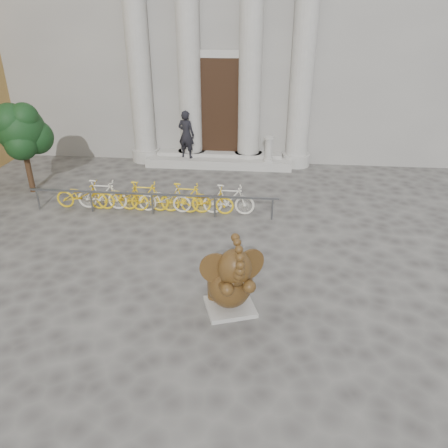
# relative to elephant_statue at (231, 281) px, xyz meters

# --- Properties ---
(ground) EXTENTS (80.00, 80.00, 0.00)m
(ground) POSITION_rel_elephant_statue_xyz_m (-1.33, 0.24, -0.75)
(ground) COLOR #474442
(ground) RESTS_ON ground
(classical_building) EXTENTS (22.00, 10.70, 12.00)m
(classical_building) POSITION_rel_elephant_statue_xyz_m (-1.33, 15.17, 5.24)
(classical_building) COLOR gray
(classical_building) RESTS_ON ground
(entrance_steps) EXTENTS (6.00, 1.20, 0.36)m
(entrance_steps) POSITION_rel_elephant_statue_xyz_m (-1.33, 9.64, -0.57)
(entrance_steps) COLOR #A8A59E
(entrance_steps) RESTS_ON ground
(elephant_statue) EXTENTS (1.37, 1.62, 2.05)m
(elephant_statue) POSITION_rel_elephant_statue_xyz_m (0.00, 0.00, 0.00)
(elephant_statue) COLOR #A8A59E
(elephant_statue) RESTS_ON ground
(bike_rack) EXTENTS (8.00, 0.53, 1.00)m
(bike_rack) POSITION_rel_elephant_statue_xyz_m (-2.92, 4.91, -0.24)
(bike_rack) COLOR slate
(bike_rack) RESTS_ON ground
(tree) EXTENTS (1.83, 1.67, 3.18)m
(tree) POSITION_rel_elephant_statue_xyz_m (-7.66, 6.12, 1.47)
(tree) COLOR #332114
(tree) RESTS_ON ground
(pedestrian) EXTENTS (0.81, 0.66, 1.93)m
(pedestrian) POSITION_rel_elephant_statue_xyz_m (-2.65, 9.51, 0.58)
(pedestrian) COLOR black
(pedestrian) RESTS_ON entrance_steps
(balustrade_post) EXTENTS (0.41, 0.41, 1.01)m
(balustrade_post) POSITION_rel_elephant_statue_xyz_m (0.71, 9.34, 0.08)
(balustrade_post) COLOR #A8A59E
(balustrade_post) RESTS_ON entrance_steps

